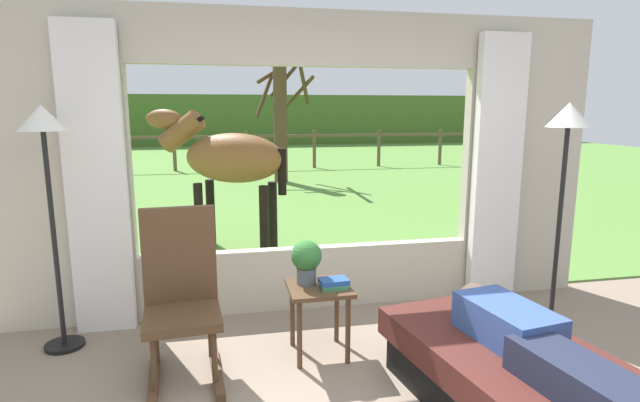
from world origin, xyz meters
TOP-DOWN VIEW (x-y plane):
  - back_wall_with_window at (0.00, 2.26)m, footprint 5.20×0.12m
  - curtain_panel_left at (-1.69, 2.12)m, footprint 0.44×0.10m
  - curtain_panel_right at (1.69, 2.12)m, footprint 0.44×0.10m
  - outdoor_pasture_lawn at (0.00, 13.16)m, footprint 36.00×21.68m
  - distant_hill_ridge at (0.00, 23.00)m, footprint 36.00×2.00m
  - recliner_sofa at (0.86, 0.38)m, footprint 1.16×1.82m
  - reclining_person at (0.86, 0.33)m, footprint 0.43×1.44m
  - rocking_chair at (-1.03, 1.30)m, footprint 0.52×0.72m
  - side_table at (-0.09, 1.37)m, footprint 0.44×0.44m
  - potted_plant at (-0.17, 1.43)m, footprint 0.22×0.22m
  - book_stack at (0.00, 1.31)m, footprint 0.21×0.16m
  - floor_lamp_left at (-1.94, 1.85)m, footprint 0.32×0.32m
  - floor_lamp_right at (1.79, 1.36)m, footprint 0.32×0.32m
  - horse at (-0.66, 4.18)m, footprint 1.77×1.10m
  - pasture_tree at (0.70, 9.90)m, footprint 1.39×1.57m
  - pasture_fence_line at (0.00, 12.54)m, footprint 16.10×0.10m

SIDE VIEW (x-z plane):
  - outdoor_pasture_lawn at x=0.00m, z-range 0.00..0.02m
  - recliner_sofa at x=0.86m, z-range 0.01..0.43m
  - side_table at x=-0.09m, z-range 0.17..0.69m
  - reclining_person at x=0.86m, z-range 0.41..0.63m
  - rocking_chair at x=-1.03m, z-range -0.01..1.11m
  - book_stack at x=0.00m, z-range 0.52..0.58m
  - potted_plant at x=-0.17m, z-range 0.54..0.86m
  - pasture_fence_line at x=0.00m, z-range 0.19..1.29m
  - horse at x=-0.66m, z-range 0.29..2.02m
  - curtain_panel_left at x=-1.69m, z-range 0.00..2.40m
  - curtain_panel_right at x=1.69m, z-range 0.00..2.40m
  - distant_hill_ridge at x=0.00m, z-range 0.00..2.40m
  - back_wall_with_window at x=0.00m, z-range -0.03..2.52m
  - floor_lamp_left at x=-1.94m, z-range 0.55..2.33m
  - floor_lamp_right at x=1.79m, z-range 0.55..2.36m
  - pasture_tree at x=0.70m, z-range 0.00..3.04m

